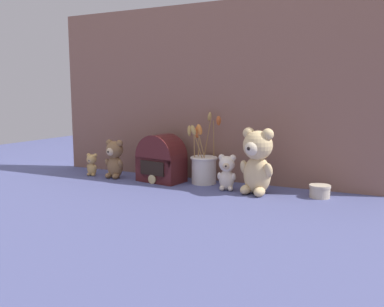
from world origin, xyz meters
TOP-DOWN VIEW (x-y plane):
  - ground_plane at (0.00, 0.00)m, footprint 4.00×4.00m
  - backdrop_wall at (0.00, 0.17)m, footprint 1.58×0.02m
  - teddy_bear_large at (0.30, -0.01)m, footprint 0.15×0.13m
  - teddy_bear_medium at (-0.40, 0.01)m, footprint 0.10×0.09m
  - teddy_bear_small at (0.17, 0.00)m, footprint 0.08×0.07m
  - teddy_bear_tiny at (-0.53, 0.00)m, footprint 0.06×0.06m
  - flower_vase at (0.03, 0.07)m, footprint 0.15×0.15m
  - vintage_radio at (-0.16, 0.03)m, footprint 0.22×0.16m
  - decorative_tin_tall at (0.54, 0.04)m, footprint 0.08×0.08m

SIDE VIEW (x-z plane):
  - ground_plane at x=0.00m, z-range 0.00..0.00m
  - decorative_tin_tall at x=0.54m, z-range 0.00..0.05m
  - teddy_bear_tiny at x=-0.53m, z-range 0.00..0.11m
  - teddy_bear_small at x=0.17m, z-range 0.00..0.15m
  - flower_vase at x=0.03m, z-range -0.08..0.24m
  - vintage_radio at x=-0.16m, z-range -0.01..0.20m
  - teddy_bear_medium at x=-0.40m, z-range 0.00..0.19m
  - teddy_bear_large at x=0.30m, z-range 0.01..0.27m
  - backdrop_wall at x=0.00m, z-range 0.00..0.80m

